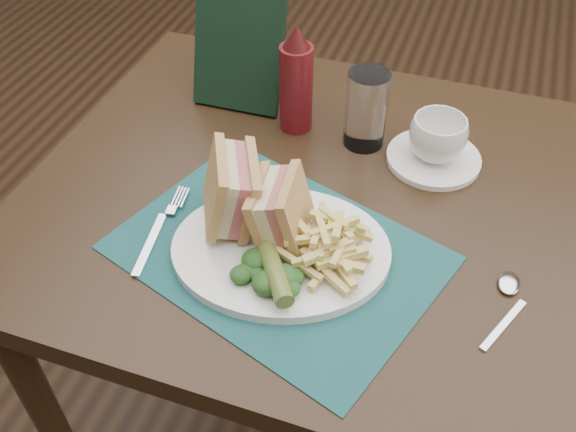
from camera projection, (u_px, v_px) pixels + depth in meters
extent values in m
plane|color=black|center=(364.00, 276.00, 1.84)|extent=(7.00, 7.00, 0.00)
cube|color=#17494A|center=(278.00, 253.00, 0.89)|extent=(0.50, 0.42, 0.00)
cylinder|color=#526326|center=(273.00, 267.00, 0.82)|extent=(0.09, 0.11, 0.03)
cylinder|color=white|center=(433.00, 158.00, 1.03)|extent=(0.17, 0.17, 0.01)
imported|color=white|center=(437.00, 138.00, 1.00)|extent=(0.12, 0.12, 0.07)
cylinder|color=white|center=(366.00, 109.00, 1.02)|extent=(0.08, 0.08, 0.13)
cube|color=black|center=(240.00, 35.00, 1.07)|extent=(0.16, 0.10, 0.25)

